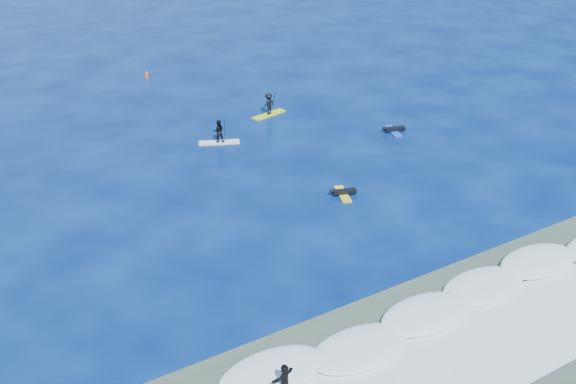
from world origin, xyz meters
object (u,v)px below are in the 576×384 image
sup_paddler_center (219,133)px  marker_buoy (147,75)px  sup_paddler_right (269,105)px  wave_surfer (284,379)px  prone_paddler_far (394,130)px  prone_paddler_near (343,193)px

sup_paddler_center → marker_buoy: size_ratio=4.09×
sup_paddler_right → wave_surfer: 30.40m
prone_paddler_far → marker_buoy: marker_buoy is taller
sup_paddler_right → wave_surfer: bearing=-130.7°
prone_paddler_far → marker_buoy: (-11.97, 22.18, 0.16)m
prone_paddler_far → sup_paddler_right: bearing=57.4°
prone_paddler_far → wave_surfer: wave_surfer is taller
marker_buoy → sup_paddler_right: bearing=-69.4°
sup_paddler_center → sup_paddler_right: sup_paddler_right is taller
sup_paddler_center → prone_paddler_far: size_ratio=1.26×
sup_paddler_center → marker_buoy: sup_paddler_center is taller
prone_paddler_far → sup_paddler_center: bearing=86.3°
prone_paddler_near → marker_buoy: size_ratio=3.02×
prone_paddler_far → marker_buoy: size_ratio=3.24×
sup_paddler_right → prone_paddler_near: 14.57m
prone_paddler_near → marker_buoy: 28.73m
marker_buoy → sup_paddler_center: bearing=-91.7°
sup_paddler_center → prone_paddler_near: size_ratio=1.36×
wave_surfer → marker_buoy: wave_surfer is taller
sup_paddler_right → prone_paddler_far: (6.61, -7.91, -0.68)m
wave_surfer → marker_buoy: 42.11m
prone_paddler_far → marker_buoy: 25.20m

